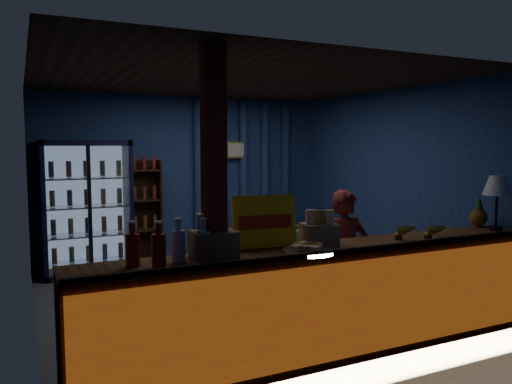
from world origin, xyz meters
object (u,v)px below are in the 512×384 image
(shopkeeper, at_px, (346,259))
(table_lamp, at_px, (497,188))
(green_chair, at_px, (291,243))
(pastry_tray, at_px, (309,250))

(shopkeeper, height_order, table_lamp, table_lamp)
(green_chair, height_order, table_lamp, table_lamp)
(pastry_tray, height_order, table_lamp, table_lamp)
(shopkeeper, bearing_deg, green_chair, 73.77)
(green_chair, relative_size, pastry_tray, 1.36)
(pastry_tray, bearing_deg, shopkeeper, 36.55)
(green_chair, bearing_deg, table_lamp, 84.90)
(shopkeeper, distance_m, pastry_tray, 1.03)
(shopkeeper, bearing_deg, table_lamp, -15.63)
(pastry_tray, relative_size, table_lamp, 0.78)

